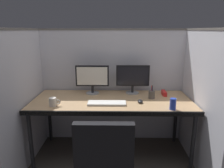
% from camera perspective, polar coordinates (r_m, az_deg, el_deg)
% --- Properties ---
extents(ground_plane, '(8.00, 8.00, 0.00)m').
position_cam_1_polar(ground_plane, '(2.62, -0.13, -21.96)').
color(ground_plane, '#423D38').
extents(cubicle_partition_rear, '(2.21, 0.06, 1.57)m').
position_cam_1_polar(cubicle_partition_rear, '(2.95, 0.12, -0.54)').
color(cubicle_partition_rear, silver).
rests_on(cubicle_partition_rear, ground).
extents(cubicle_partition_left, '(0.06, 1.41, 1.57)m').
position_cam_1_polar(cubicle_partition_left, '(2.64, -22.25, -3.47)').
color(cubicle_partition_left, silver).
rests_on(cubicle_partition_left, ground).
extents(cubicle_partition_right, '(0.06, 1.41, 1.57)m').
position_cam_1_polar(cubicle_partition_right, '(2.61, 22.41, -3.69)').
color(cubicle_partition_right, silver).
rests_on(cubicle_partition_right, ground).
extents(desk, '(1.90, 0.80, 0.74)m').
position_cam_1_polar(desk, '(2.54, -0.02, -5.36)').
color(desk, tan).
rests_on(desk, ground).
extents(monitor_left, '(0.43, 0.17, 0.37)m').
position_cam_1_polar(monitor_left, '(2.73, -5.38, 1.75)').
color(monitor_left, gray).
rests_on(monitor_left, desk).
extents(monitor_right, '(0.43, 0.17, 0.37)m').
position_cam_1_polar(monitor_right, '(2.74, 5.65, 1.80)').
color(monitor_right, gray).
rests_on(monitor_right, desk).
extents(keyboard_main, '(0.43, 0.15, 0.02)m').
position_cam_1_polar(keyboard_main, '(2.38, -1.41, -5.22)').
color(keyboard_main, silver).
rests_on(keyboard_main, desk).
extents(computer_mouse, '(0.06, 0.10, 0.04)m').
position_cam_1_polar(computer_mouse, '(2.44, 7.67, -4.68)').
color(computer_mouse, black).
rests_on(computer_mouse, desk).
extents(soda_can, '(0.07, 0.07, 0.12)m').
position_cam_1_polar(soda_can, '(2.30, 16.21, -5.24)').
color(soda_can, '#263FB2').
rests_on(soda_can, desk).
extents(red_stapler, '(0.04, 0.15, 0.06)m').
position_cam_1_polar(red_stapler, '(2.78, 13.94, -2.41)').
color(red_stapler, red).
rests_on(red_stapler, desk).
extents(pen_cup, '(0.08, 0.08, 0.16)m').
position_cam_1_polar(pen_cup, '(2.61, 10.71, -2.85)').
color(pen_cup, '#4C4742').
rests_on(pen_cup, desk).
extents(coffee_mug, '(0.13, 0.08, 0.09)m').
position_cam_1_polar(coffee_mug, '(2.40, -15.74, -4.72)').
color(coffee_mug, silver).
rests_on(coffee_mug, desk).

